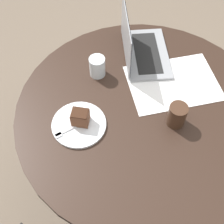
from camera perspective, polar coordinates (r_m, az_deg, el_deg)
ground_plane at (r=2.03m, az=4.04°, el=-11.66°), size 12.00×12.00×0.00m
dining_table at (r=1.52m, az=5.29°, el=-3.26°), size 1.13×1.13×0.74m
paper_document at (r=1.49m, az=11.09°, el=5.26°), size 0.48×0.41×0.00m
plate at (r=1.33m, az=-6.06°, el=-2.28°), size 0.23×0.23×0.01m
cake_slice at (r=1.29m, az=-5.82°, el=-1.00°), size 0.09×0.09×0.07m
fork at (r=1.31m, az=-7.73°, el=-3.06°), size 0.17×0.03×0.00m
coffee_glass at (r=1.32m, az=11.79°, el=-0.57°), size 0.08×0.08×0.11m
water_glass at (r=1.46m, az=-2.71°, el=8.30°), size 0.07×0.07×0.10m
laptop at (r=1.55m, az=5.27°, el=11.42°), size 0.34×0.40×0.25m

